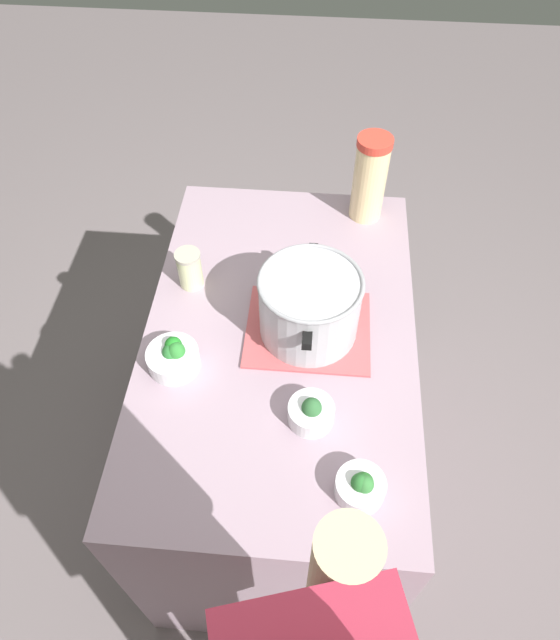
# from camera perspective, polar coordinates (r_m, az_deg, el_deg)

# --- Properties ---
(ground_plane) EXTENTS (8.00, 8.00, 0.00)m
(ground_plane) POSITION_cam_1_polar(r_m,az_deg,el_deg) (2.34, 0.00, -14.67)
(ground_plane) COLOR slate
(counter_slab) EXTENTS (1.19, 0.74, 0.91)m
(counter_slab) POSITION_cam_1_polar(r_m,az_deg,el_deg) (1.94, 0.00, -9.27)
(counter_slab) COLOR #A08796
(counter_slab) RESTS_ON ground_plane
(dish_cloth) EXTENTS (0.28, 0.34, 0.01)m
(dish_cloth) POSITION_cam_1_polar(r_m,az_deg,el_deg) (1.56, 2.82, -0.91)
(dish_cloth) COLOR #BE5357
(dish_cloth) RESTS_ON counter_slab
(cooking_pot) EXTENTS (0.34, 0.27, 0.19)m
(cooking_pot) POSITION_cam_1_polar(r_m,az_deg,el_deg) (1.48, 2.97, 1.52)
(cooking_pot) COLOR #B7B7BC
(cooking_pot) RESTS_ON dish_cloth
(lemonade_pitcher) EXTENTS (0.11, 0.11, 0.28)m
(lemonade_pitcher) POSITION_cam_1_polar(r_m,az_deg,el_deg) (1.82, 8.95, 13.79)
(lemonade_pitcher) COLOR beige
(lemonade_pitcher) RESTS_ON counter_slab
(mason_jar) EXTENTS (0.07, 0.07, 0.12)m
(mason_jar) POSITION_cam_1_polar(r_m,az_deg,el_deg) (1.65, -9.01, 5.07)
(mason_jar) COLOR beige
(mason_jar) RESTS_ON counter_slab
(broccoli_bowl_front) EXTENTS (0.11, 0.11, 0.08)m
(broccoli_bowl_front) POSITION_cam_1_polar(r_m,az_deg,el_deg) (1.39, 3.13, -9.16)
(broccoli_bowl_front) COLOR silver
(broccoli_bowl_front) RESTS_ON counter_slab
(broccoli_bowl_center) EXTENTS (0.14, 0.14, 0.08)m
(broccoli_bowl_center) POSITION_cam_1_polar(r_m,az_deg,el_deg) (1.49, -10.59, -3.62)
(broccoli_bowl_center) COLOR silver
(broccoli_bowl_center) RESTS_ON counter_slab
(broccoli_bowl_back) EXTENTS (0.11, 0.11, 0.08)m
(broccoli_bowl_back) POSITION_cam_1_polar(r_m,az_deg,el_deg) (1.32, 8.07, -16.10)
(broccoli_bowl_back) COLOR silver
(broccoli_bowl_back) RESTS_ON counter_slab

